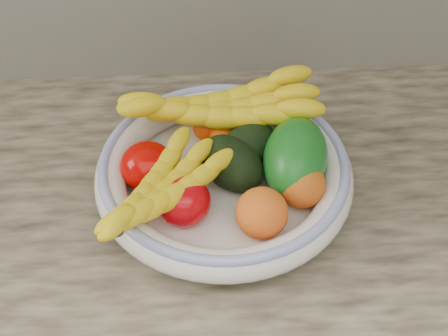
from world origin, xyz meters
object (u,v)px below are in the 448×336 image
at_px(fruit_bowl, 224,173).
at_px(banana_bunch_front, 161,194).
at_px(green_mango, 295,158).
at_px(banana_bunch_back, 220,112).

relative_size(fruit_bowl, banana_bunch_front, 1.51).
distance_m(green_mango, banana_bunch_front, 0.21).
bearing_deg(green_mango, fruit_bowl, -167.75).
relative_size(fruit_bowl, green_mango, 2.66).
height_order(banana_bunch_back, banana_bunch_front, banana_bunch_back).
bearing_deg(banana_bunch_front, fruit_bowl, -16.14).
bearing_deg(green_mango, banana_bunch_back, 150.19).
bearing_deg(banana_bunch_front, banana_bunch_back, 8.72).
bearing_deg(banana_bunch_back, green_mango, -46.35).
height_order(green_mango, banana_bunch_back, green_mango).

